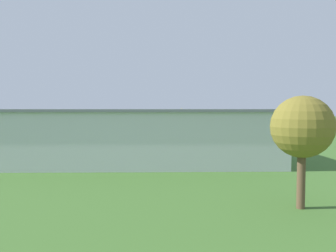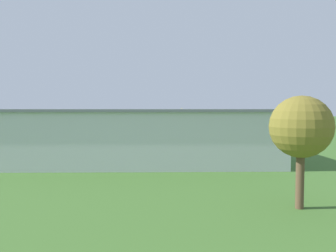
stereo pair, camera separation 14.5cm
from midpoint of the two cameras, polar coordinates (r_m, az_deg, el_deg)
ground_plane at (r=85.88m, az=-0.30°, el=-1.86°), size 400.00×400.00×0.00m
hangar at (r=46.18m, az=-6.06°, el=-1.64°), size 38.57×14.21×7.19m
biplane at (r=81.77m, az=2.43°, el=1.67°), size 7.13×7.74×3.65m
car_red at (r=63.40m, az=-24.35°, el=-3.12°), size 1.99×4.24×1.65m
person_walking_on_apron at (r=66.63m, az=-20.43°, el=-2.83°), size 0.46×0.46×1.54m
person_watching_takeoff at (r=62.12m, az=-20.65°, el=-3.20°), size 0.49×0.49×1.64m
tree_at_field_edge at (r=26.82m, az=21.20°, el=-0.25°), size 4.52×4.52×8.25m
windsock at (r=99.57m, az=9.90°, el=2.24°), size 1.21×1.41×6.86m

